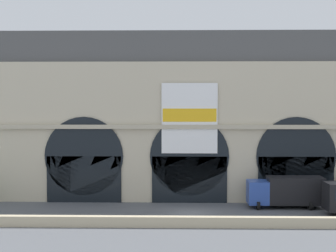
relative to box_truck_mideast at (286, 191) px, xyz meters
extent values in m
plane|color=#54565B|center=(-9.66, -2.72, -1.70)|extent=(200.00, 200.00, 0.00)
cube|color=#BCAD8C|center=(-9.66, -7.82, -1.24)|extent=(90.00, 0.70, 0.92)
cube|color=beige|center=(-9.66, 5.04, 5.73)|extent=(46.88, 5.53, 14.87)
cube|color=#4C4C4C|center=(-9.66, 5.34, 14.84)|extent=(46.88, 4.93, 3.34)
cube|color=black|center=(-20.82, 2.23, 0.76)|extent=(7.91, 0.20, 4.92)
cylinder|color=black|center=(-20.82, 2.23, 3.21)|extent=(8.33, 0.20, 8.33)
cube|color=black|center=(-9.66, 2.23, 0.76)|extent=(7.91, 0.20, 4.92)
cylinder|color=black|center=(-9.66, 2.23, 3.21)|extent=(8.33, 0.20, 8.33)
cube|color=black|center=(1.51, 2.23, 0.76)|extent=(7.91, 0.20, 4.92)
cylinder|color=black|center=(1.51, 2.23, 3.21)|extent=(8.33, 0.20, 8.33)
cube|color=white|center=(-9.66, 2.11, 7.24)|extent=(5.85, 0.12, 7.37)
cube|color=yellow|center=(-9.66, 2.03, 7.56)|extent=(5.62, 0.04, 1.38)
cube|color=#B6AB91|center=(-9.66, 2.13, 6.34)|extent=(46.88, 0.50, 0.44)
cube|color=#28479E|center=(-2.86, 0.00, -0.13)|extent=(2.00, 2.30, 2.30)
cube|color=black|center=(0.89, 0.00, 0.07)|extent=(5.50, 2.30, 2.70)
cylinder|color=black|center=(-2.96, -1.04, -1.28)|extent=(0.28, 0.84, 0.84)
cylinder|color=black|center=(-2.96, 1.03, -1.28)|extent=(0.28, 0.84, 0.84)
cylinder|color=black|center=(2.14, -1.04, -1.28)|extent=(0.28, 0.84, 0.84)
cylinder|color=black|center=(2.14, 1.03, -1.28)|extent=(0.28, 0.84, 0.84)
camera|label=1|loc=(-10.85, -47.22, 8.64)|focal=50.47mm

